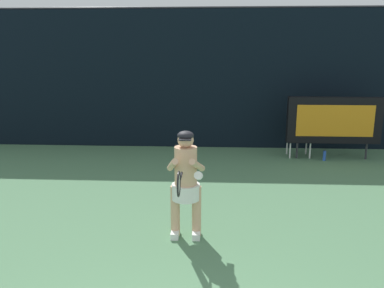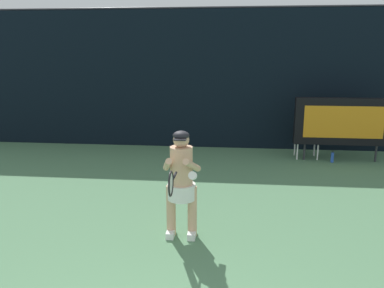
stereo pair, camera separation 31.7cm
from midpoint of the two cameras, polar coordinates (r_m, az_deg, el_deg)
backdrop_screen at (r=10.51m, az=0.54°, el=9.28°), size 18.00×0.12×3.66m
scoreboard at (r=9.90m, az=19.02°, el=3.26°), size 2.20×0.21×1.50m
umpire_chair at (r=10.03m, az=14.35°, el=1.79°), size 0.52×0.44×1.08m
water_bottle at (r=9.85m, az=17.77°, el=-1.61°), size 0.07×0.07×0.27m
tennis_player at (r=5.41m, az=-2.60°, el=-5.20°), size 0.54×0.62×1.51m
tennis_racket at (r=4.73m, az=-3.84°, el=-5.73°), size 0.03×0.60×0.31m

